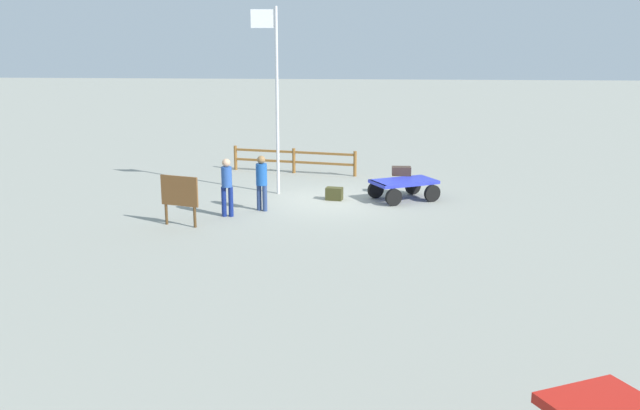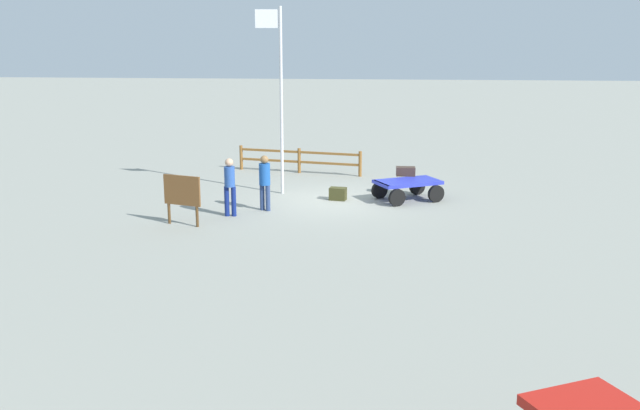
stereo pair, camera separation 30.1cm
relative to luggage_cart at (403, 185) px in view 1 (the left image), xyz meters
The scene contains 9 objects.
ground_plane 2.33m from the luggage_cart, ahead, with size 120.00×120.00×0.00m, color gray.
luggage_cart is the anchor object (origin of this frame).
suitcase_dark 0.86m from the luggage_cart, 87.64° to the right, with size 0.62×0.37×0.28m.
suitcase_olive 2.19m from the luggage_cart, ahead, with size 0.57×0.41×0.40m.
worker_lead 4.60m from the luggage_cart, 22.03° to the left, with size 0.43×0.43×1.65m.
worker_trailing 5.71m from the luggage_cart, 25.75° to the left, with size 0.34×0.31×1.69m.
flagpole 5.12m from the luggage_cart, ahead, with size 0.84×0.10×5.96m.
signboard 7.17m from the luggage_cart, 30.01° to the left, with size 1.09×0.39×1.39m.
wooden_fence 5.75m from the luggage_cart, 47.02° to the right, with size 4.74×1.10×0.93m.
Camera 1 is at (-1.23, 21.94, 5.17)m, focal length 40.33 mm.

